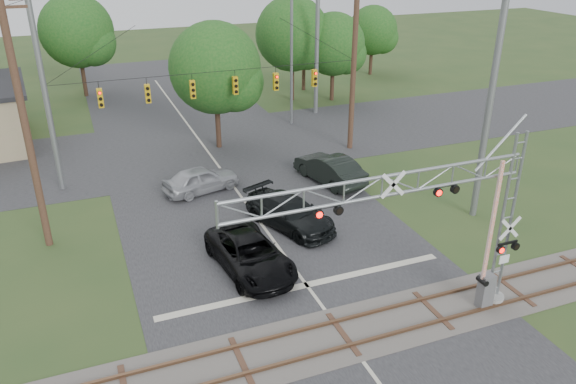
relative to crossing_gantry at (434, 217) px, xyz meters
name	(u,v)px	position (x,y,z in m)	size (l,w,h in m)	color
ground	(369,370)	(-3.23, -1.64, -4.58)	(160.00, 160.00, 0.00)	#2B421E
road_main	(271,237)	(-3.23, 8.36, -4.57)	(14.00, 90.00, 0.02)	#242426
road_cross	(204,147)	(-3.23, 22.36, -4.56)	(90.00, 12.00, 0.02)	#242426
railroad_track	(343,334)	(-3.23, 0.36, -4.54)	(90.00, 3.20, 0.17)	#554E4A
crossing_gantry	(434,217)	(0.00, 0.00, 0.00)	(11.83, 0.93, 7.31)	gray
traffic_signal_span	(228,79)	(-2.32, 18.36, 1.08)	(19.34, 0.36, 11.50)	slate
pickup_black	(250,254)	(-5.06, 5.97, -3.80)	(2.57, 5.58, 1.55)	black
car_dark	(290,213)	(-1.92, 9.12, -3.79)	(2.20, 5.40, 1.57)	black
sedan_silver	(201,179)	(-5.14, 15.01, -3.81)	(1.80, 4.47, 1.52)	#96989D
suv_dark	(329,169)	(2.40, 13.54, -3.72)	(1.81, 5.19, 1.71)	black
streetlight	(289,54)	(4.31, 25.04, 0.93)	(2.63, 0.27, 9.85)	slate
utility_poles	(240,57)	(-0.56, 21.68, 1.66)	(26.22, 27.98, 13.43)	#41281E
treeline	(168,43)	(-3.29, 33.40, 0.84)	(49.45, 24.09, 9.09)	#362318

